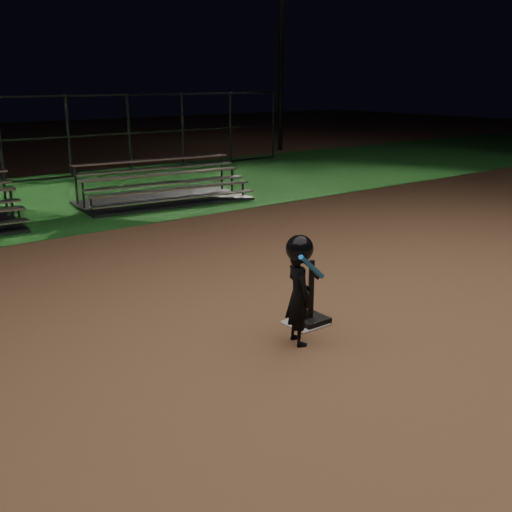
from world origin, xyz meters
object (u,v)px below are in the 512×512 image
(home_plate, at_px, (305,324))
(bleacher_right, at_px, (164,194))
(batting_tee, at_px, (311,310))
(child_batter, at_px, (299,287))
(light_pole_right, at_px, (282,28))

(home_plate, height_order, bleacher_right, bleacher_right)
(batting_tee, bearing_deg, bleacher_right, 73.74)
(child_batter, bearing_deg, bleacher_right, -2.67)
(child_batter, distance_m, bleacher_right, 8.69)
(child_batter, bearing_deg, light_pole_right, -22.97)
(batting_tee, xyz_separation_m, bleacher_right, (2.30, 7.89, 0.04))
(batting_tee, distance_m, light_pole_right, 19.71)
(home_plate, bearing_deg, batting_tee, -7.89)
(bleacher_right, bearing_deg, light_pole_right, 41.97)
(child_batter, relative_size, light_pole_right, 0.15)
(bleacher_right, xyz_separation_m, light_pole_right, (9.62, 7.07, 4.74))
(home_plate, height_order, batting_tee, batting_tee)
(batting_tee, bearing_deg, child_batter, -146.24)
(child_batter, xyz_separation_m, light_pole_right, (12.42, 15.29, 4.27))
(batting_tee, height_order, light_pole_right, light_pole_right)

